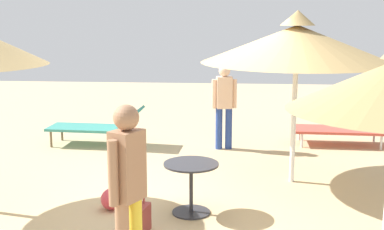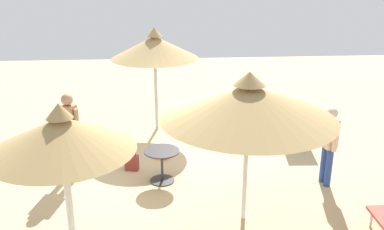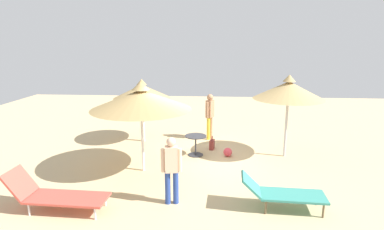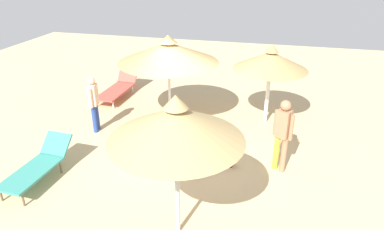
{
  "view_description": "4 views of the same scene",
  "coord_description": "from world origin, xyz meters",
  "px_view_note": "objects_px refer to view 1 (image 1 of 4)",
  "views": [
    {
      "loc": [
        6.71,
        0.46,
        2.55
      ],
      "look_at": [
        0.79,
        -0.02,
        1.36
      ],
      "focal_mm": 47.48,
      "sensor_mm": 36.0,
      "label": 1
    },
    {
      "loc": [
        0.48,
        7.64,
        4.14
      ],
      "look_at": [
        -0.11,
        -0.18,
        1.36
      ],
      "focal_mm": 39.69,
      "sensor_mm": 36.0,
      "label": 2
    },
    {
      "loc": [
        -9.41,
        -0.66,
        3.69
      ],
      "look_at": [
        0.73,
        0.08,
        1.32
      ],
      "focal_mm": 29.57,
      "sensor_mm": 36.0,
      "label": 3
    },
    {
      "loc": [
        2.03,
        -7.61,
        4.62
      ],
      "look_at": [
        0.2,
        -0.24,
        1.06
      ],
      "focal_mm": 32.5,
      "sensor_mm": 36.0,
      "label": 4
    }
  ],
  "objects_px": {
    "handbag": "(142,218)",
    "person_standing_far_right": "(128,184)",
    "lounge_chair_back": "(97,126)",
    "lounge_chair_far_left": "(355,126)",
    "person_standing_near_left": "(224,102)",
    "side_table_round": "(191,179)",
    "beach_ball": "(112,199)",
    "parasol_umbrella_near_right": "(297,44)"
  },
  "relations": [
    {
      "from": "lounge_chair_far_left",
      "to": "beach_ball",
      "type": "height_order",
      "value": "lounge_chair_far_left"
    },
    {
      "from": "lounge_chair_far_left",
      "to": "person_standing_near_left",
      "type": "relative_size",
      "value": 1.39
    },
    {
      "from": "lounge_chair_back",
      "to": "handbag",
      "type": "relative_size",
      "value": 3.89
    },
    {
      "from": "lounge_chair_back",
      "to": "person_standing_near_left",
      "type": "relative_size",
      "value": 1.18
    },
    {
      "from": "beach_ball",
      "to": "handbag",
      "type": "bearing_deg",
      "value": 37.83
    },
    {
      "from": "handbag",
      "to": "side_table_round",
      "type": "relative_size",
      "value": 0.68
    },
    {
      "from": "person_standing_near_left",
      "to": "handbag",
      "type": "distance_m",
      "value": 4.05
    },
    {
      "from": "lounge_chair_far_left",
      "to": "person_standing_near_left",
      "type": "height_order",
      "value": "person_standing_near_left"
    },
    {
      "from": "person_standing_far_right",
      "to": "person_standing_near_left",
      "type": "height_order",
      "value": "person_standing_far_right"
    },
    {
      "from": "side_table_round",
      "to": "person_standing_near_left",
      "type": "bearing_deg",
      "value": 173.76
    },
    {
      "from": "person_standing_near_left",
      "to": "handbag",
      "type": "xyz_separation_m",
      "value": [
        3.88,
        -0.89,
        -0.73
      ]
    },
    {
      "from": "person_standing_far_right",
      "to": "handbag",
      "type": "height_order",
      "value": "person_standing_far_right"
    },
    {
      "from": "lounge_chair_back",
      "to": "side_table_round",
      "type": "relative_size",
      "value": 2.66
    },
    {
      "from": "lounge_chair_far_left",
      "to": "person_standing_far_right",
      "type": "xyz_separation_m",
      "value": [
        5.56,
        -3.35,
        0.63
      ]
    },
    {
      "from": "lounge_chair_back",
      "to": "handbag",
      "type": "distance_m",
      "value": 4.26
    },
    {
      "from": "person_standing_near_left",
      "to": "handbag",
      "type": "bearing_deg",
      "value": -12.91
    },
    {
      "from": "lounge_chair_far_left",
      "to": "side_table_round",
      "type": "xyz_separation_m",
      "value": [
        3.72,
        -2.92,
        0.08
      ]
    },
    {
      "from": "person_standing_near_left",
      "to": "handbag",
      "type": "relative_size",
      "value": 3.31
    },
    {
      "from": "lounge_chair_far_left",
      "to": "handbag",
      "type": "relative_size",
      "value": 4.58
    },
    {
      "from": "lounge_chair_far_left",
      "to": "beach_ball",
      "type": "distance_m",
      "value": 5.43
    },
    {
      "from": "lounge_chair_back",
      "to": "person_standing_far_right",
      "type": "distance_m",
      "value": 5.45
    },
    {
      "from": "handbag",
      "to": "person_standing_near_left",
      "type": "bearing_deg",
      "value": 167.09
    },
    {
      "from": "person_standing_near_left",
      "to": "beach_ball",
      "type": "bearing_deg",
      "value": -23.79
    },
    {
      "from": "handbag",
      "to": "side_table_round",
      "type": "distance_m",
      "value": 0.88
    },
    {
      "from": "side_table_round",
      "to": "beach_ball",
      "type": "bearing_deg",
      "value": -91.79
    },
    {
      "from": "lounge_chair_back",
      "to": "handbag",
      "type": "bearing_deg",
      "value": 21.87
    },
    {
      "from": "lounge_chair_far_left",
      "to": "side_table_round",
      "type": "relative_size",
      "value": 3.14
    },
    {
      "from": "lounge_chair_far_left",
      "to": "side_table_round",
      "type": "distance_m",
      "value": 4.73
    },
    {
      "from": "lounge_chair_far_left",
      "to": "person_standing_far_right",
      "type": "height_order",
      "value": "person_standing_far_right"
    },
    {
      "from": "lounge_chair_back",
      "to": "lounge_chair_far_left",
      "type": "distance_m",
      "value": 5.06
    },
    {
      "from": "lounge_chair_back",
      "to": "beach_ball",
      "type": "height_order",
      "value": "lounge_chair_back"
    },
    {
      "from": "parasol_umbrella_near_right",
      "to": "person_standing_near_left",
      "type": "height_order",
      "value": "parasol_umbrella_near_right"
    },
    {
      "from": "beach_ball",
      "to": "parasol_umbrella_near_right",
      "type": "bearing_deg",
      "value": 118.42
    },
    {
      "from": "lounge_chair_back",
      "to": "lounge_chair_far_left",
      "type": "height_order",
      "value": "lounge_chair_far_left"
    },
    {
      "from": "lounge_chair_far_left",
      "to": "side_table_round",
      "type": "bearing_deg",
      "value": -38.17
    },
    {
      "from": "parasol_umbrella_near_right",
      "to": "side_table_round",
      "type": "xyz_separation_m",
      "value": [
        1.39,
        -1.44,
        -1.65
      ]
    },
    {
      "from": "lounge_chair_far_left",
      "to": "side_table_round",
      "type": "height_order",
      "value": "lounge_chair_far_left"
    },
    {
      "from": "lounge_chair_far_left",
      "to": "person_standing_near_left",
      "type": "distance_m",
      "value": 2.67
    },
    {
      "from": "parasol_umbrella_near_right",
      "to": "beach_ball",
      "type": "xyz_separation_m",
      "value": [
        1.35,
        -2.5,
        -1.97
      ]
    },
    {
      "from": "lounge_chair_back",
      "to": "person_standing_near_left",
      "type": "distance_m",
      "value": 2.53
    },
    {
      "from": "handbag",
      "to": "person_standing_far_right",
      "type": "bearing_deg",
      "value": 5.08
    },
    {
      "from": "side_table_round",
      "to": "person_standing_far_right",
      "type": "bearing_deg",
      "value": -13.15
    }
  ]
}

